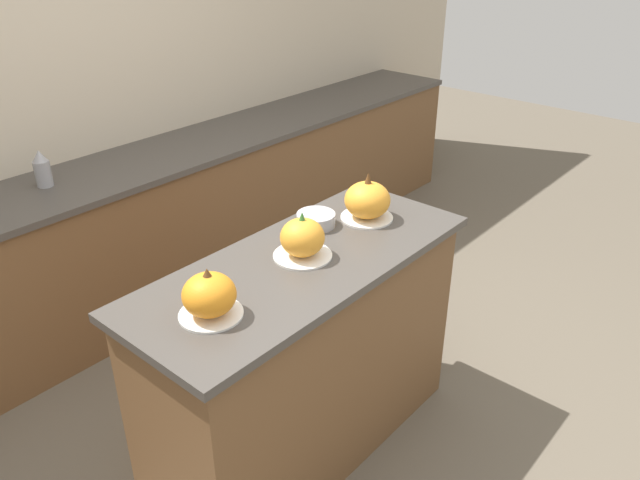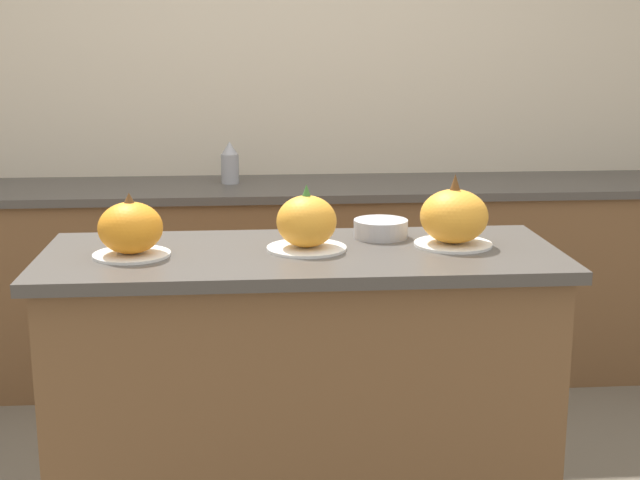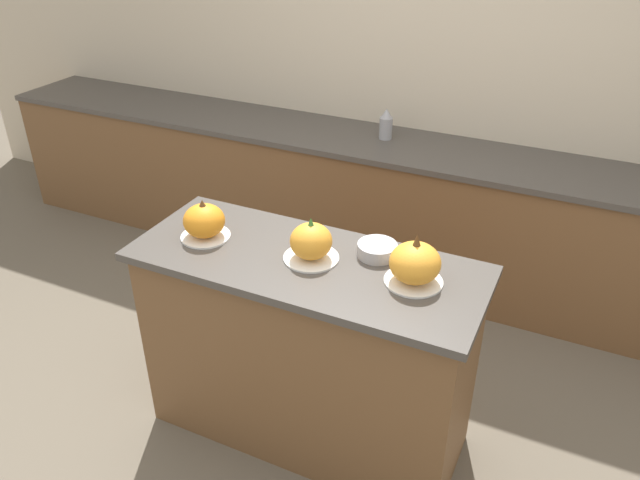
# 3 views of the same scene
# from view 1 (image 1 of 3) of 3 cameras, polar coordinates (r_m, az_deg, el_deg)

# --- Properties ---
(ground_plane) EXTENTS (12.00, 12.00, 0.00)m
(ground_plane) POSITION_cam_1_polar(r_m,az_deg,el_deg) (2.96, -1.28, -17.99)
(ground_plane) COLOR #665B4C
(wall_back) EXTENTS (8.00, 0.06, 2.50)m
(wall_back) POSITION_cam_1_polar(r_m,az_deg,el_deg) (3.67, -23.68, 11.78)
(wall_back) COLOR beige
(wall_back) RESTS_ON ground_plane
(kitchen_island) EXTENTS (1.46, 0.59, 0.95)m
(kitchen_island) POSITION_cam_1_polar(r_m,az_deg,el_deg) (2.64, -1.40, -10.73)
(kitchen_island) COLOR brown
(kitchen_island) RESTS_ON ground_plane
(back_counter) EXTENTS (6.00, 0.60, 0.90)m
(back_counter) POSITION_cam_1_polar(r_m,az_deg,el_deg) (3.67, -18.95, -0.92)
(back_counter) COLOR brown
(back_counter) RESTS_ON ground_plane
(pumpkin_cake_left) EXTENTS (0.21, 0.21, 0.18)m
(pumpkin_cake_left) POSITION_cam_1_polar(r_m,az_deg,el_deg) (2.05, -10.09, -5.06)
(pumpkin_cake_left) COLOR white
(pumpkin_cake_left) RESTS_ON kitchen_island
(pumpkin_cake_center) EXTENTS (0.23, 0.23, 0.19)m
(pumpkin_cake_center) POSITION_cam_1_polar(r_m,az_deg,el_deg) (2.36, -1.62, 0.10)
(pumpkin_cake_center) COLOR white
(pumpkin_cake_center) RESTS_ON kitchen_island
(pumpkin_cake_right) EXTENTS (0.23, 0.23, 0.21)m
(pumpkin_cake_right) POSITION_cam_1_polar(r_m,az_deg,el_deg) (2.66, 4.35, 3.58)
(pumpkin_cake_right) COLOR white
(pumpkin_cake_right) RESTS_ON kitchen_island
(bottle_tall) EXTENTS (0.08, 0.08, 0.19)m
(bottle_tall) POSITION_cam_1_polar(r_m,az_deg,el_deg) (3.41, -24.06, 5.94)
(bottle_tall) COLOR #99999E
(bottle_tall) RESTS_ON back_counter
(mixing_bowl) EXTENTS (0.16, 0.16, 0.05)m
(mixing_bowl) POSITION_cam_1_polar(r_m,az_deg,el_deg) (2.61, -0.37, 1.89)
(mixing_bowl) COLOR #ADADB2
(mixing_bowl) RESTS_ON kitchen_island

